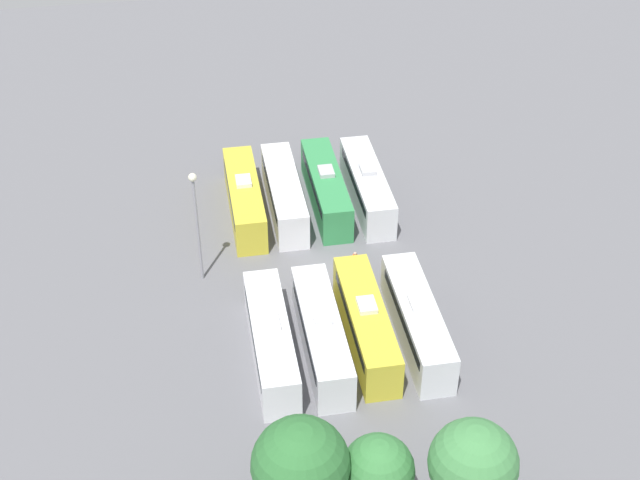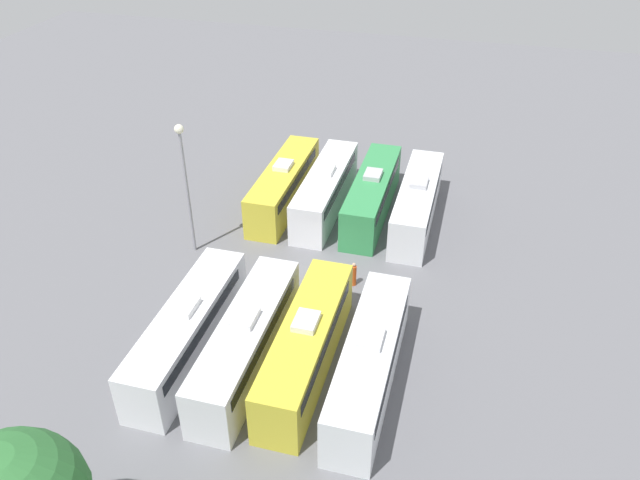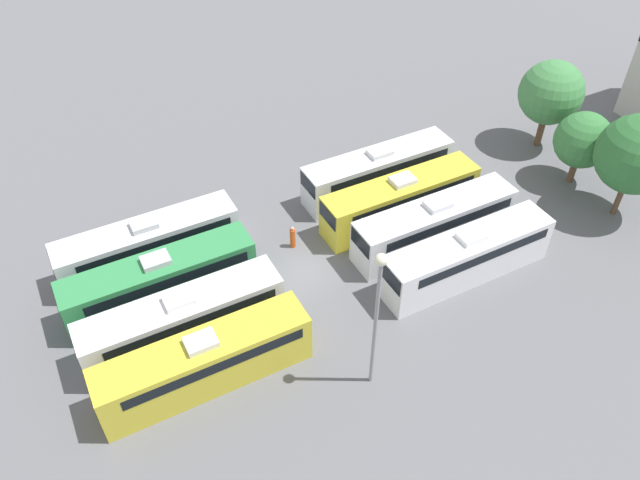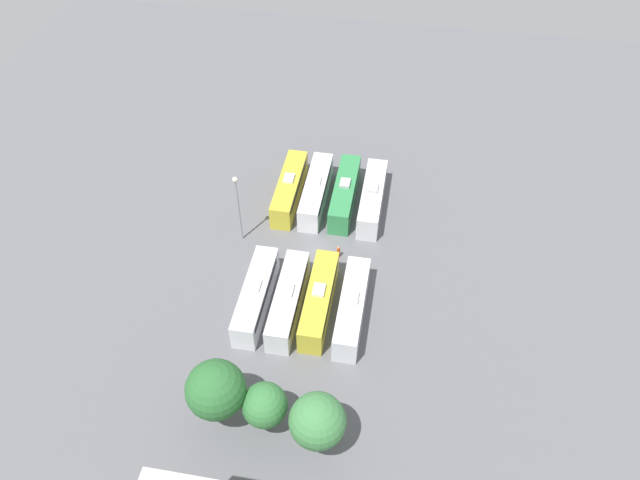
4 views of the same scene
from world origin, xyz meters
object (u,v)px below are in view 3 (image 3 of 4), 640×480
bus_3 (205,361)px  bus_2 (184,319)px  tree_1 (583,140)px  light_pole (377,303)px  bus_7 (468,255)px  worker_person (293,237)px  bus_4 (379,170)px  bus_5 (401,199)px  bus_6 (435,223)px  bus_0 (149,243)px  tree_0 (551,93)px  bus_1 (161,279)px  tree_2 (637,155)px

bus_3 → bus_2: bearing=-178.8°
bus_2 → tree_1: size_ratio=2.02×
bus_2 → light_pole: size_ratio=1.22×
bus_7 → worker_person: 11.18m
worker_person → light_pole: light_pole is taller
bus_3 → bus_4: same height
bus_5 → bus_6: (3.14, 0.56, 0.00)m
bus_6 → bus_7: size_ratio=1.00×
bus_0 → light_pole: size_ratio=1.22×
bus_4 → tree_0: 14.79m
bus_7 → light_pole: light_pole is taller
worker_person → tree_1: 21.81m
bus_2 → bus_5: bearing=101.3°
bus_5 → light_pole: (10.56, -8.75, 4.44)m
bus_1 → tree_0: size_ratio=1.60×
bus_1 → tree_0: 31.72m
bus_0 → bus_2: size_ratio=1.00×
tree_1 → bus_0: bearing=-101.3°
worker_person → tree_0: (-1.63, 22.62, 3.84)m
bus_6 → bus_7: 3.41m
bus_3 → tree_2: (0.03, 30.00, 3.21)m
tree_1 → bus_7: bearing=-72.2°
bus_5 → bus_7: same height
tree_1 → tree_2: 4.42m
bus_4 → bus_3: bearing=-59.2°
bus_7 → bus_1: bearing=-111.5°
bus_6 → worker_person: (-3.99, -8.35, -0.92)m
bus_6 → tree_1: 13.20m
bus_5 → light_pole: light_pole is taller
bus_0 → bus_6: size_ratio=1.00×
worker_person → tree_1: tree_1 is taller
bus_0 → light_pole: light_pole is taller
tree_0 → tree_2: (9.05, -1.23, 0.29)m
bus_0 → bus_3: (10.16, -0.02, 0.00)m
bus_1 → bus_2: same height
bus_5 → bus_4: bearing=174.0°
bus_4 → worker_person: (2.62, -8.16, -0.92)m
bus_7 → tree_2: 13.45m
bus_4 → tree_2: size_ratio=1.49×
bus_2 → worker_person: 9.65m
bus_1 → light_pole: light_pole is taller
bus_1 → bus_7: (6.78, 17.22, 0.00)m
tree_0 → tree_1: bearing=-14.2°
worker_person → light_pole: size_ratio=0.18×
bus_6 → tree_0: (-5.63, 14.27, 2.92)m
bus_5 → bus_7: bearing=4.7°
bus_5 → worker_person: 7.89m
worker_person → bus_1: bearing=-86.0°
bus_3 → tree_0: (-9.02, 31.23, 2.92)m
bus_7 → tree_1: bearing=107.8°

